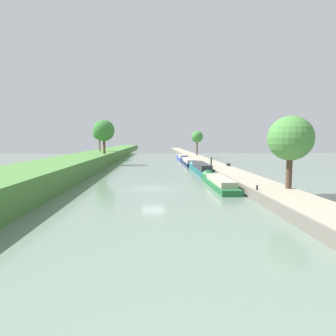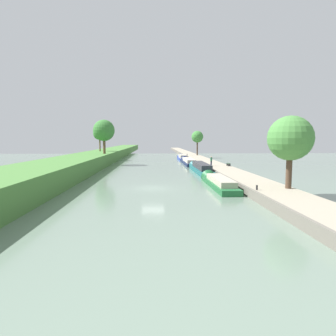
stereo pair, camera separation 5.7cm
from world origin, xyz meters
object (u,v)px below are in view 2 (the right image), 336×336
narrowboat_navy (188,162)px  mooring_bollard_far (187,155)px  narrowboat_teal (200,168)px  narrowboat_blue (182,158)px  mooring_bollard_near (257,188)px  narrowboat_green (218,182)px  park_bench (228,164)px  person_walking (211,161)px

narrowboat_navy → mooring_bollard_far: bearing=84.2°
narrowboat_teal → narrowboat_blue: size_ratio=1.36×
narrowboat_navy → mooring_bollard_near: 38.32m
narrowboat_green → narrowboat_navy: bearing=89.9°
mooring_bollard_near → mooring_bollard_far: same height
narrowboat_navy → mooring_bollard_near: narrowboat_navy is taller
narrowboat_green → narrowboat_teal: (0.24, 14.52, 0.18)m
narrowboat_green → narrowboat_blue: size_ratio=1.09×
narrowboat_blue → mooring_bollard_near: size_ratio=25.85×
narrowboat_green → mooring_bollard_far: (1.95, 49.51, 0.58)m
narrowboat_teal → mooring_bollard_far: bearing=87.2°
mooring_bollard_near → park_bench: park_bench is taller
narrowboat_teal → narrowboat_navy: (-0.19, 16.17, -0.15)m
person_walking → mooring_bollard_far: size_ratio=3.69×
person_walking → narrowboat_teal: bearing=-135.8°
mooring_bollard_far → park_bench: size_ratio=0.30×
narrowboat_green → mooring_bollard_far: 49.55m
narrowboat_teal → park_bench: size_ratio=10.52×
mooring_bollard_near → mooring_bollard_far: (0.00, 57.08, 0.00)m
narrowboat_green → narrowboat_navy: (0.05, 30.69, 0.04)m
narrowboat_teal → mooring_bollard_near: narrowboat_teal is taller
narrowboat_blue → mooring_bollard_far: 5.31m
mooring_bollard_near → narrowboat_teal: bearing=94.4°
narrowboat_green → person_walking: 16.96m
park_bench → mooring_bollard_far: bearing=96.0°
person_walking → narrowboat_green: bearing=-98.5°
narrowboat_teal → narrowboat_blue: 30.03m
narrowboat_green → person_walking: (2.51, 16.73, 1.23)m
narrowboat_blue → person_walking: bearing=-85.0°
narrowboat_green → narrowboat_teal: bearing=89.0°
mooring_bollard_near → park_bench: bearing=81.7°
person_walking → mooring_bollard_near: 24.32m
narrowboat_green → mooring_bollard_near: bearing=-75.6°
park_bench → narrowboat_navy: bearing=110.6°
mooring_bollard_near → mooring_bollard_far: 57.08m
narrowboat_teal → mooring_bollard_near: bearing=-85.6°
narrowboat_teal → person_walking: size_ratio=9.51×
person_walking → park_bench: person_walking is taller
mooring_bollard_near → mooring_bollard_far: size_ratio=1.00×
narrowboat_green → mooring_bollard_near: (1.95, -7.57, 0.58)m
narrowboat_teal → narrowboat_blue: bearing=90.3°
person_walking → mooring_bollard_far: person_walking is taller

